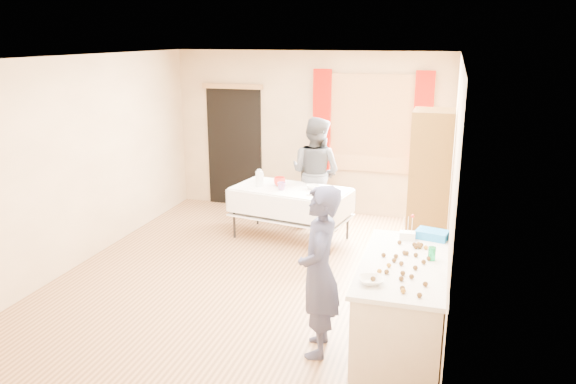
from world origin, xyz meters
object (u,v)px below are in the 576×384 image
(chair, at_px, (309,203))
(girl, at_px, (319,272))
(cabinet, at_px, (429,188))
(party_table, at_px, (291,209))
(woman, at_px, (315,173))
(counter, at_px, (402,309))

(chair, bearing_deg, girl, -66.54)
(cabinet, xyz_separation_m, party_table, (-1.90, 0.31, -0.53))
(party_table, relative_size, chair, 1.85)
(cabinet, bearing_deg, party_table, 170.73)
(girl, relative_size, woman, 0.95)
(cabinet, bearing_deg, chair, 147.22)
(counter, distance_m, chair, 3.95)
(chair, bearing_deg, party_table, -85.05)
(counter, bearing_deg, woman, 115.90)
(counter, relative_size, woman, 0.96)
(cabinet, height_order, counter, cabinet)
(party_table, xyz_separation_m, chair, (0.05, 0.88, -0.16))
(counter, distance_m, girl, 0.83)
(chair, distance_m, woman, 0.63)
(chair, distance_m, girl, 3.86)
(counter, relative_size, chair, 1.68)
(chair, bearing_deg, counter, -55.61)
(counter, bearing_deg, cabinet, 87.56)
(girl, bearing_deg, party_table, -168.19)
(party_table, height_order, girl, girl)
(counter, xyz_separation_m, chair, (-1.75, 3.54, -0.17))
(woman, bearing_deg, party_table, 90.05)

